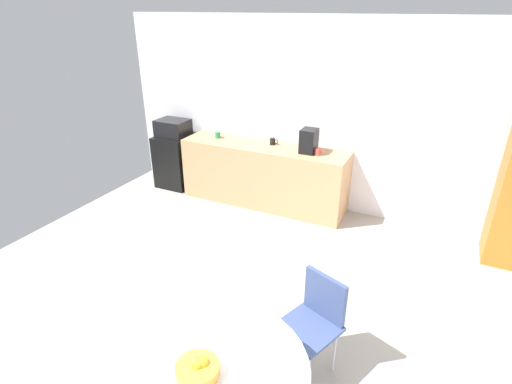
{
  "coord_description": "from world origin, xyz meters",
  "views": [
    {
      "loc": [
        1.59,
        -2.23,
        2.69
      ],
      "look_at": [
        -0.03,
        1.12,
        0.95
      ],
      "focal_mm": 28.0,
      "sensor_mm": 36.0,
      "label": 1
    }
  ],
  "objects_px": {
    "mug_green": "(273,141)",
    "mug_white": "(318,152)",
    "round_table": "(209,382)",
    "chair_navy": "(316,314)",
    "fruit_bowl": "(198,369)",
    "mug_red": "(218,135)",
    "coffee_maker": "(309,141)",
    "mini_fridge": "(176,161)",
    "microwave": "(173,128)"
  },
  "relations": [
    {
      "from": "fruit_bowl",
      "to": "coffee_maker",
      "type": "relative_size",
      "value": 0.81
    },
    {
      "from": "mug_red",
      "to": "microwave",
      "type": "bearing_deg",
      "value": -178.56
    },
    {
      "from": "chair_navy",
      "to": "coffee_maker",
      "type": "height_order",
      "value": "coffee_maker"
    },
    {
      "from": "mug_red",
      "to": "mini_fridge",
      "type": "bearing_deg",
      "value": -178.56
    },
    {
      "from": "mug_white",
      "to": "mini_fridge",
      "type": "bearing_deg",
      "value": 178.76
    },
    {
      "from": "mug_white",
      "to": "mug_red",
      "type": "relative_size",
      "value": 1.0
    },
    {
      "from": "mini_fridge",
      "to": "round_table",
      "type": "relative_size",
      "value": 0.68
    },
    {
      "from": "mug_white",
      "to": "mug_green",
      "type": "height_order",
      "value": "same"
    },
    {
      "from": "mini_fridge",
      "to": "mug_white",
      "type": "relative_size",
      "value": 6.42
    },
    {
      "from": "round_table",
      "to": "mug_white",
      "type": "height_order",
      "value": "mug_white"
    },
    {
      "from": "fruit_bowl",
      "to": "mug_red",
      "type": "height_order",
      "value": "mug_red"
    },
    {
      "from": "round_table",
      "to": "microwave",
      "type": "bearing_deg",
      "value": 128.92
    },
    {
      "from": "round_table",
      "to": "mini_fridge",
      "type": "bearing_deg",
      "value": 128.92
    },
    {
      "from": "chair_navy",
      "to": "fruit_bowl",
      "type": "relative_size",
      "value": 3.21
    },
    {
      "from": "mini_fridge",
      "to": "chair_navy",
      "type": "relative_size",
      "value": 1.0
    },
    {
      "from": "microwave",
      "to": "mug_white",
      "type": "bearing_deg",
      "value": -1.24
    },
    {
      "from": "mini_fridge",
      "to": "fruit_bowl",
      "type": "height_order",
      "value": "fruit_bowl"
    },
    {
      "from": "mini_fridge",
      "to": "round_table",
      "type": "xyz_separation_m",
      "value": [
        2.8,
        -3.47,
        0.21
      ]
    },
    {
      "from": "coffee_maker",
      "to": "mug_white",
      "type": "bearing_deg",
      "value": -18.91
    },
    {
      "from": "mug_green",
      "to": "mug_white",
      "type": "bearing_deg",
      "value": -11.32
    },
    {
      "from": "round_table",
      "to": "mug_red",
      "type": "height_order",
      "value": "mug_red"
    },
    {
      "from": "fruit_bowl",
      "to": "mug_white",
      "type": "relative_size",
      "value": 2.0
    },
    {
      "from": "mini_fridge",
      "to": "coffee_maker",
      "type": "xyz_separation_m",
      "value": [
        2.22,
        0.0,
        0.65
      ]
    },
    {
      "from": "round_table",
      "to": "mug_green",
      "type": "xyz_separation_m",
      "value": [
        -1.14,
        3.56,
        0.33
      ]
    },
    {
      "from": "mini_fridge",
      "to": "microwave",
      "type": "xyz_separation_m",
      "value": [
        0.0,
        0.0,
        0.54
      ]
    },
    {
      "from": "microwave",
      "to": "chair_navy",
      "type": "xyz_separation_m",
      "value": [
        3.17,
        -2.51,
        -0.44
      ]
    },
    {
      "from": "mini_fridge",
      "to": "mug_white",
      "type": "distance_m",
      "value": 2.43
    },
    {
      "from": "round_table",
      "to": "chair_navy",
      "type": "xyz_separation_m",
      "value": [
        0.37,
        0.96,
        -0.1
      ]
    },
    {
      "from": "mug_green",
      "to": "coffee_maker",
      "type": "distance_m",
      "value": 0.58
    },
    {
      "from": "fruit_bowl",
      "to": "coffee_maker",
      "type": "xyz_separation_m",
      "value": [
        -0.55,
        3.53,
        0.28
      ]
    },
    {
      "from": "microwave",
      "to": "mini_fridge",
      "type": "bearing_deg",
      "value": 0.0
    },
    {
      "from": "fruit_bowl",
      "to": "mug_white",
      "type": "xyz_separation_m",
      "value": [
        -0.4,
        3.48,
        0.17
      ]
    },
    {
      "from": "mug_green",
      "to": "coffee_maker",
      "type": "height_order",
      "value": "coffee_maker"
    },
    {
      "from": "mini_fridge",
      "to": "round_table",
      "type": "bearing_deg",
      "value": -51.08
    },
    {
      "from": "microwave",
      "to": "chair_navy",
      "type": "relative_size",
      "value": 0.58
    },
    {
      "from": "mug_white",
      "to": "mug_green",
      "type": "xyz_separation_m",
      "value": [
        -0.71,
        0.14,
        0.0
      ]
    },
    {
      "from": "mug_red",
      "to": "coffee_maker",
      "type": "xyz_separation_m",
      "value": [
        1.42,
        -0.02,
        0.11
      ]
    },
    {
      "from": "mini_fridge",
      "to": "round_table",
      "type": "height_order",
      "value": "mini_fridge"
    },
    {
      "from": "chair_navy",
      "to": "mini_fridge",
      "type": "bearing_deg",
      "value": 141.63
    },
    {
      "from": "round_table",
      "to": "coffee_maker",
      "type": "distance_m",
      "value": 3.54
    },
    {
      "from": "fruit_bowl",
      "to": "round_table",
      "type": "bearing_deg",
      "value": 64.15
    },
    {
      "from": "chair_navy",
      "to": "mug_green",
      "type": "distance_m",
      "value": 3.04
    },
    {
      "from": "mini_fridge",
      "to": "coffee_maker",
      "type": "height_order",
      "value": "coffee_maker"
    },
    {
      "from": "mug_white",
      "to": "coffee_maker",
      "type": "bearing_deg",
      "value": 161.09
    },
    {
      "from": "coffee_maker",
      "to": "mug_red",
      "type": "bearing_deg",
      "value": 179.19
    },
    {
      "from": "mug_green",
      "to": "mug_red",
      "type": "distance_m",
      "value": 0.86
    },
    {
      "from": "mug_white",
      "to": "mug_red",
      "type": "xyz_separation_m",
      "value": [
        -1.57,
        0.07,
        0.0
      ]
    },
    {
      "from": "mini_fridge",
      "to": "fruit_bowl",
      "type": "bearing_deg",
      "value": -51.9
    },
    {
      "from": "microwave",
      "to": "mug_green",
      "type": "distance_m",
      "value": 1.66
    },
    {
      "from": "mini_fridge",
      "to": "microwave",
      "type": "height_order",
      "value": "microwave"
    }
  ]
}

